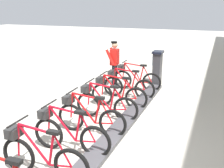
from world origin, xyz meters
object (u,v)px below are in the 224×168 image
Objects in this scene: bike_docked_2 at (116,93)px; bike_docked_6 at (40,155)px; bike_docked_4 at (88,116)px; bike_docked_1 at (126,85)px; bike_docked_0 at (135,78)px; worker_near_rack at (114,62)px; bike_docked_3 at (104,103)px; payment_kiosk at (157,67)px; bike_docked_5 at (68,133)px.

bike_docked_2 and bike_docked_6 have the same top height.
bike_docked_1 is at bearing -90.00° from bike_docked_4.
worker_near_rack is at bearing -11.38° from bike_docked_0.
payment_kiosk is at bearing -98.81° from bike_docked_3.
bike_docked_2 is 2.21m from worker_near_rack.
bike_docked_3 is 2.73m from bike_docked_6.
payment_kiosk is at bearing -97.09° from bike_docked_4.
bike_docked_4 is (0.00, 3.64, 0.00)m from bike_docked_0.
bike_docked_0 is 1.00× the size of bike_docked_4.
bike_docked_4 is 3.93m from worker_near_rack.
bike_docked_3 and bike_docked_5 have the same top height.
bike_docked_1 is 1.00× the size of bike_docked_5.
bike_docked_1 is 0.91m from bike_docked_2.
bike_docked_4 and bike_docked_5 have the same top height.
payment_kiosk is 1.97m from bike_docked_1.
bike_docked_0 is 1.00× the size of bike_docked_5.
bike_docked_0 is at bearing 59.18° from payment_kiosk.
bike_docked_6 is at bearing 90.00° from bike_docked_4.
bike_docked_2 is (0.00, 0.91, 0.00)m from bike_docked_1.
bike_docked_4 is 1.82m from bike_docked_6.
worker_near_rack is (0.85, -1.99, 0.48)m from bike_docked_2.
bike_docked_5 is 4.82m from worker_near_rack.
bike_docked_2 is 1.00× the size of bike_docked_3.
bike_docked_4 is at bearing 90.00° from bike_docked_3.
bike_docked_5 is (0.00, 4.55, 0.00)m from bike_docked_0.
bike_docked_0 and bike_docked_3 have the same top height.
payment_kiosk reaches higher than bike_docked_2.
bike_docked_2 is 1.00× the size of bike_docked_4.
bike_docked_1 and bike_docked_6 have the same top height.
bike_docked_3 is at bearing 106.26° from worker_near_rack.
bike_docked_4 is at bearing 90.00° from bike_docked_0.
payment_kiosk reaches higher than bike_docked_0.
bike_docked_0 is 3.64m from bike_docked_4.
worker_near_rack reaches higher than bike_docked_5.
bike_docked_3 is 1.00× the size of bike_docked_5.
bike_docked_1 is 1.00× the size of bike_docked_2.
bike_docked_1 is at bearing 90.00° from bike_docked_0.
bike_docked_6 is (0.00, 2.73, 0.00)m from bike_docked_3.
bike_docked_6 is (0.57, 6.42, -0.24)m from payment_kiosk.
bike_docked_0 is 1.00× the size of bike_docked_3.
bike_docked_0 is at bearing -90.00° from bike_docked_1.
payment_kiosk is 1.64m from worker_near_rack.
worker_near_rack reaches higher than bike_docked_3.
payment_kiosk is at bearing -150.93° from worker_near_rack.
bike_docked_3 is at bearing 90.00° from bike_docked_0.
bike_docked_0 is at bearing -90.00° from bike_docked_5.
bike_docked_6 is (0.00, 5.46, 0.00)m from bike_docked_0.
bike_docked_6 is at bearing 90.00° from bike_docked_0.
bike_docked_3 is 0.91m from bike_docked_4.
bike_docked_5 is (0.57, 5.51, -0.24)m from payment_kiosk.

